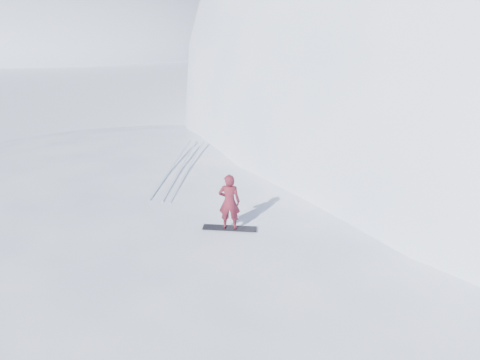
{
  "coord_description": "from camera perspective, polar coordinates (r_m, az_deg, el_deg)",
  "views": [
    {
      "loc": [
        5.65,
        -8.36,
        8.78
      ],
      "look_at": [
        2.18,
        2.7,
        3.5
      ],
      "focal_mm": 32.0,
      "sensor_mm": 36.0,
      "label": 1
    }
  ],
  "objects": [
    {
      "name": "ground",
      "position": [
        13.38,
        -13.08,
        -17.32
      ],
      "size": [
        400.0,
        400.0,
        0.0
      ],
      "primitive_type": "plane",
      "color": "white",
      "rests_on": "ground"
    },
    {
      "name": "near_ridge",
      "position": [
        15.1,
        -4.02,
        -11.15
      ],
      "size": [
        36.0,
        28.0,
        4.8
      ],
      "primitive_type": "ellipsoid",
      "color": "white",
      "rests_on": "ground"
    },
    {
      "name": "peak_shoulder",
      "position": [
        30.01,
        25.02,
        5.15
      ],
      "size": [
        28.0,
        24.0,
        18.0
      ],
      "primitive_type": "ellipsoid",
      "color": "white",
      "rests_on": "ground"
    },
    {
      "name": "far_ridge_c",
      "position": [
        127.16,
        -3.91,
        20.49
      ],
      "size": [
        140.0,
        90.0,
        36.0
      ],
      "primitive_type": "ellipsoid",
      "color": "white",
      "rests_on": "ground"
    },
    {
      "name": "wind_bumps",
      "position": [
        15.02,
        -10.93,
        -11.81
      ],
      "size": [
        16.0,
        14.4,
        1.0
      ],
      "color": "white",
      "rests_on": "ground"
    },
    {
      "name": "snowboard",
      "position": [
        12.4,
        -1.39,
        -6.41
      ],
      "size": [
        1.58,
        0.61,
        0.03
      ],
      "primitive_type": "cube",
      "rotation": [
        0.0,
        0.0,
        0.21
      ],
      "color": "black",
      "rests_on": "near_ridge"
    },
    {
      "name": "snowboarder",
      "position": [
        11.99,
        -1.43,
        -2.93
      ],
      "size": [
        0.68,
        0.52,
        1.67
      ],
      "primitive_type": "imported",
      "rotation": [
        0.0,
        0.0,
        3.35
      ],
      "color": "maroon",
      "rests_on": "snowboard"
    },
    {
      "name": "board_tracks",
      "position": [
        16.71,
        -7.8,
        1.88
      ],
      "size": [
        1.87,
        5.91,
        0.04
      ],
      "color": "silver",
      "rests_on": "ground"
    }
  ]
}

